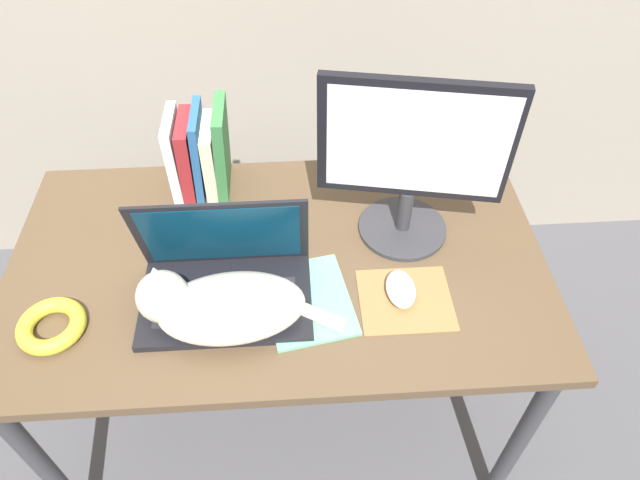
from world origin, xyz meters
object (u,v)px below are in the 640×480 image
at_px(cat, 220,305).
at_px(book_row, 200,153).
at_px(computer_mouse, 401,289).
at_px(notepad, 308,300).
at_px(laptop, 225,280).
at_px(external_monitor, 413,159).
at_px(cable_coil, 51,326).

bearing_deg(cat, book_row, 98.73).
xyz_separation_m(computer_mouse, notepad, (-0.21, -0.01, -0.02)).
height_order(laptop, book_row, laptop).
height_order(laptop, external_monitor, external_monitor).
bearing_deg(cat, external_monitor, 29.85).
distance_m(book_row, notepad, 0.50).
height_order(external_monitor, computer_mouse, external_monitor).
distance_m(book_row, cable_coil, 0.55).
xyz_separation_m(cable_coil, notepad, (0.55, 0.04, -0.01)).
bearing_deg(book_row, notepad, -57.72).
height_order(external_monitor, cable_coil, external_monitor).
height_order(cable_coil, notepad, cable_coil).
bearing_deg(book_row, cat, -81.27).
height_order(laptop, cat, laptop).
height_order(cat, computer_mouse, cat).
distance_m(laptop, external_monitor, 0.50).
distance_m(external_monitor, notepad, 0.40).
bearing_deg(notepad, external_monitor, 40.31).
bearing_deg(external_monitor, cat, -150.15).
bearing_deg(external_monitor, laptop, -157.79).
xyz_separation_m(external_monitor, book_row, (-0.51, 0.20, -0.12)).
height_order(external_monitor, notepad, external_monitor).
bearing_deg(cable_coil, notepad, 4.43).
relative_size(laptop, external_monitor, 0.89).
distance_m(computer_mouse, cable_coil, 0.77).
bearing_deg(external_monitor, cable_coil, -162.46).
distance_m(computer_mouse, book_row, 0.63).
bearing_deg(laptop, computer_mouse, -4.10).
bearing_deg(cat, computer_mouse, 6.77).
height_order(computer_mouse, notepad, computer_mouse).
bearing_deg(cable_coil, book_row, 57.00).
bearing_deg(cat, cable_coil, -179.70).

